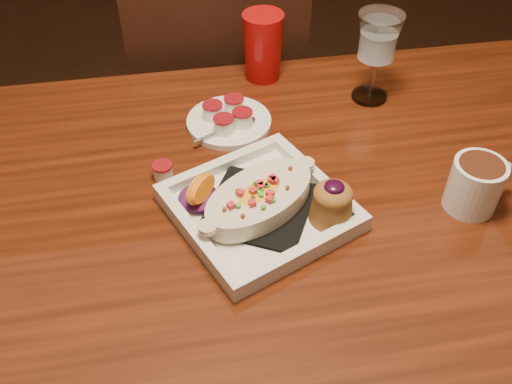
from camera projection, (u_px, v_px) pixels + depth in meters
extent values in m
cube|color=#60230D|center=(259.00, 225.00, 0.91)|extent=(1.50, 0.90, 0.04)
cylinder|color=black|center=(482.00, 189.00, 1.51)|extent=(0.07, 0.07, 0.71)
cube|color=black|center=(216.00, 113.00, 1.60)|extent=(0.42, 0.42, 0.04)
cylinder|color=black|center=(263.00, 134.00, 1.90)|extent=(0.04, 0.04, 0.45)
cylinder|color=black|center=(161.00, 144.00, 1.86)|extent=(0.04, 0.04, 0.45)
cylinder|color=black|center=(284.00, 204.00, 1.66)|extent=(0.04, 0.04, 0.45)
cylinder|color=black|center=(167.00, 219.00, 1.61)|extent=(0.04, 0.04, 0.45)
cube|color=black|center=(220.00, 72.00, 1.29)|extent=(0.40, 0.03, 0.46)
cube|color=white|center=(259.00, 211.00, 0.89)|extent=(0.32, 0.32, 0.01)
cube|color=black|center=(259.00, 207.00, 0.89)|extent=(0.21, 0.21, 0.01)
ellipsoid|color=yellow|center=(259.00, 198.00, 0.87)|extent=(0.19, 0.17, 0.03)
ellipsoid|color=#5B145A|center=(199.00, 197.00, 0.89)|extent=(0.07, 0.07, 0.02)
cone|color=brown|center=(332.00, 206.00, 0.86)|extent=(0.07, 0.07, 0.05)
ellipsoid|color=brown|center=(333.00, 194.00, 0.84)|extent=(0.06, 0.06, 0.03)
ellipsoid|color=black|center=(334.00, 187.00, 0.83)|extent=(0.03, 0.03, 0.01)
cylinder|color=white|center=(475.00, 185.00, 0.88)|extent=(0.08, 0.08, 0.09)
cylinder|color=#3B1B10|center=(481.00, 168.00, 0.86)|extent=(0.07, 0.07, 0.02)
torus|color=white|center=(497.00, 178.00, 0.90)|extent=(0.06, 0.03, 0.06)
cylinder|color=silver|center=(369.00, 96.00, 1.13)|extent=(0.07, 0.07, 0.01)
cylinder|color=silver|center=(372.00, 78.00, 1.10)|extent=(0.01, 0.01, 0.08)
cone|color=silver|center=(379.00, 38.00, 1.04)|extent=(0.08, 0.08, 0.09)
cylinder|color=white|center=(229.00, 122.00, 1.06)|extent=(0.16, 0.16, 0.01)
cylinder|color=white|center=(213.00, 112.00, 1.06)|extent=(0.04, 0.04, 0.03)
cylinder|color=maroon|center=(212.00, 105.00, 1.05)|extent=(0.04, 0.04, 0.00)
cylinder|color=white|center=(234.00, 105.00, 1.07)|extent=(0.04, 0.04, 0.03)
cylinder|color=maroon|center=(234.00, 99.00, 1.06)|extent=(0.04, 0.04, 0.00)
cylinder|color=white|center=(242.00, 119.00, 1.04)|extent=(0.04, 0.04, 0.03)
cylinder|color=maroon|center=(242.00, 112.00, 1.03)|extent=(0.04, 0.04, 0.00)
cylinder|color=white|center=(224.00, 125.00, 1.02)|extent=(0.04, 0.04, 0.03)
cylinder|color=maroon|center=(223.00, 119.00, 1.01)|extent=(0.04, 0.04, 0.00)
cylinder|color=white|center=(163.00, 172.00, 0.95)|extent=(0.03, 0.03, 0.02)
cylinder|color=maroon|center=(162.00, 166.00, 0.94)|extent=(0.03, 0.03, 0.00)
cone|color=#A90C0C|center=(263.00, 47.00, 1.14)|extent=(0.08, 0.08, 0.14)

